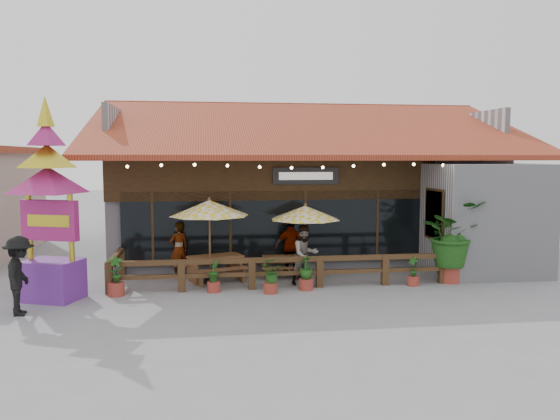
{
  "coord_description": "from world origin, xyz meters",
  "views": [
    {
      "loc": [
        -3.81,
        -15.98,
        3.82
      ],
      "look_at": [
        -1.4,
        1.5,
        2.11
      ],
      "focal_mm": 35.0,
      "sensor_mm": 36.0,
      "label": 1
    }
  ],
  "objects": [
    {
      "name": "planter_a",
      "position": [
        -6.28,
        -0.71,
        0.47
      ],
      "size": [
        0.46,
        0.46,
        1.12
      ],
      "color": "maroon",
      "rests_on": "ground"
    },
    {
      "name": "diner_b",
      "position": [
        -0.85,
        -0.04,
        0.9
      ],
      "size": [
        1.05,
        0.93,
        1.79
      ],
      "primitive_type": "imported",
      "rotation": [
        0.0,
        0.0,
        0.34
      ],
      "color": "#3D2813",
      "rests_on": "ground"
    },
    {
      "name": "patio_railing",
      "position": [
        -2.25,
        -0.27,
        0.61
      ],
      "size": [
        10.0,
        2.6,
        0.92
      ],
      "color": "#4B301A",
      "rests_on": "ground"
    },
    {
      "name": "ground",
      "position": [
        0.0,
        0.0,
        0.0
      ],
      "size": [
        100.0,
        100.0,
        0.0
      ],
      "primitive_type": "plane",
      "color": "gray",
      "rests_on": "ground"
    },
    {
      "name": "picnic_table_left",
      "position": [
        -3.52,
        0.77,
        0.53
      ],
      "size": [
        2.01,
        1.88,
        0.79
      ],
      "color": "brown",
      "rests_on": "ground"
    },
    {
      "name": "planter_c",
      "position": [
        -2.02,
        -1.04,
        0.52
      ],
      "size": [
        0.72,
        0.68,
        0.93
      ],
      "color": "maroon",
      "rests_on": "ground"
    },
    {
      "name": "tropical_plant",
      "position": [
        3.61,
        -0.41,
        1.44
      ],
      "size": [
        2.29,
        2.17,
        2.51
      ],
      "color": "maroon",
      "rests_on": "ground"
    },
    {
      "name": "planter_d",
      "position": [
        -0.96,
        -0.78,
        0.48
      ],
      "size": [
        0.53,
        0.53,
        1.0
      ],
      "color": "maroon",
      "rests_on": "ground"
    },
    {
      "name": "diner_c",
      "position": [
        -1.02,
        1.65,
        0.9
      ],
      "size": [
        1.11,
        0.6,
        1.79
      ],
      "primitive_type": "imported",
      "rotation": [
        0.0,
        0.0,
        3.31
      ],
      "color": "#3D2813",
      "rests_on": "ground"
    },
    {
      "name": "diner_a",
      "position": [
        -4.67,
        1.65,
        0.87
      ],
      "size": [
        0.75,
        0.67,
        1.74
      ],
      "primitive_type": "imported",
      "rotation": [
        0.0,
        0.0,
        3.63
      ],
      "color": "#3D2813",
      "rests_on": "ground"
    },
    {
      "name": "restaurant_building",
      "position": [
        0.26,
        6.61,
        2.21
      ],
      "size": [
        15.5,
        14.73,
        6.09
      ],
      "color": "#B7B7BC",
      "rests_on": "ground"
    },
    {
      "name": "planter_e",
      "position": [
        2.3,
        -0.7,
        0.36
      ],
      "size": [
        0.35,
        0.37,
        0.87
      ],
      "color": "maroon",
      "rests_on": "ground"
    },
    {
      "name": "picnic_table_right",
      "position": [
        -1.34,
        1.03,
        0.45
      ],
      "size": [
        1.49,
        1.32,
        0.66
      ],
      "color": "brown",
      "rests_on": "ground"
    },
    {
      "name": "umbrella_left",
      "position": [
        -3.68,
        0.61,
        2.27
      ],
      "size": [
        2.84,
        2.84,
        2.61
      ],
      "color": "brown",
      "rests_on": "ground"
    },
    {
      "name": "thai_sign_tower",
      "position": [
        -7.9,
        -0.91,
        3.08
      ],
      "size": [
        2.77,
        2.77,
        5.82
      ],
      "color": "#682792",
      "rests_on": "ground"
    },
    {
      "name": "pedestrian",
      "position": [
        -8.28,
        -2.29,
        0.96
      ],
      "size": [
        0.87,
        1.33,
        1.93
      ],
      "primitive_type": "imported",
      "rotation": [
        0.0,
        0.0,
        1.7
      ],
      "color": "black",
      "rests_on": "ground"
    },
    {
      "name": "umbrella_right",
      "position": [
        -0.71,
        0.71,
        2.08
      ],
      "size": [
        2.79,
        2.79,
        2.38
      ],
      "color": "brown",
      "rests_on": "ground"
    },
    {
      "name": "planter_b",
      "position": [
        -3.6,
        -0.67,
        0.42
      ],
      "size": [
        0.38,
        0.38,
        0.92
      ],
      "color": "maroon",
      "rests_on": "ground"
    }
  ]
}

